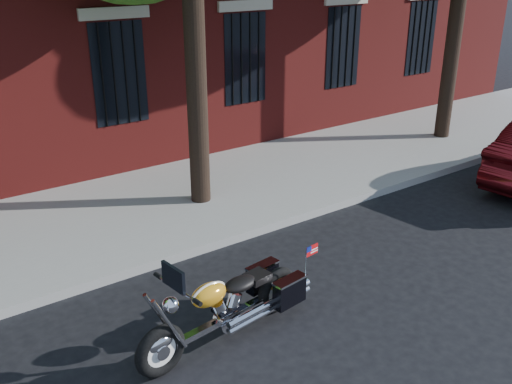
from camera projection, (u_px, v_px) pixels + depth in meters
ground at (274, 281)px, 8.22m from camera, size 120.00×120.00×0.00m
curb at (222, 241)px, 9.22m from camera, size 40.00×0.16×0.15m
sidewalk at (168, 203)px, 10.64m from camera, size 40.00×3.60×0.15m
motorcycle at (232, 306)px, 6.87m from camera, size 2.59×0.92×1.29m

